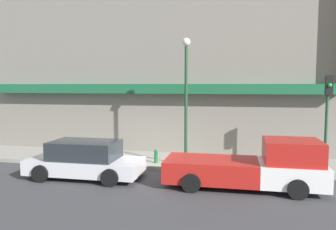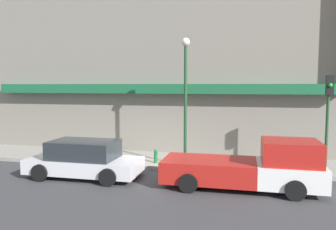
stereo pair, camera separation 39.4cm
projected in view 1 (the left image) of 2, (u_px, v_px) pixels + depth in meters
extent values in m
plane|color=#38383A|center=(138.00, 169.00, 14.76)|extent=(80.00, 80.00, 0.00)
cube|color=gray|center=(147.00, 160.00, 16.27)|extent=(36.00, 3.12, 0.18)
cube|color=gray|center=(161.00, 68.00, 18.84)|extent=(19.80, 3.00, 9.52)
cube|color=#195B38|center=(153.00, 89.00, 17.18)|extent=(18.22, 0.60, 0.50)
cube|color=white|center=(291.00, 173.00, 11.81)|extent=(2.30, 1.98, 0.79)
cube|color=#B21E19|center=(292.00, 151.00, 11.74)|extent=(1.96, 1.82, 0.83)
cube|color=#B21E19|center=(211.00, 169.00, 12.38)|extent=(3.45, 1.98, 0.79)
cylinder|color=black|center=(288.00, 174.00, 12.79)|extent=(0.68, 0.22, 0.68)
cylinder|color=black|center=(298.00, 189.00, 10.86)|extent=(0.68, 0.22, 0.68)
cylinder|color=black|center=(197.00, 169.00, 13.50)|extent=(0.68, 0.22, 0.68)
cylinder|color=black|center=(191.00, 183.00, 11.57)|extent=(0.68, 0.22, 0.68)
cube|color=silver|center=(85.00, 166.00, 13.41)|extent=(4.65, 1.87, 0.59)
cube|color=#23282D|center=(85.00, 150.00, 13.35)|extent=(2.69, 1.68, 0.73)
cylinder|color=black|center=(126.00, 166.00, 14.05)|extent=(0.68, 0.22, 0.68)
cylinder|color=black|center=(110.00, 178.00, 12.23)|extent=(0.68, 0.22, 0.68)
cylinder|color=black|center=(65.00, 163.00, 14.63)|extent=(0.68, 0.22, 0.68)
cylinder|color=black|center=(41.00, 174.00, 12.80)|extent=(0.68, 0.22, 0.68)
cylinder|color=#196633|center=(156.00, 158.00, 15.23)|extent=(0.17, 0.17, 0.50)
sphere|color=#196633|center=(156.00, 151.00, 15.20)|extent=(0.16, 0.16, 0.16)
cylinder|color=#1E4728|center=(186.00, 107.00, 14.46)|extent=(0.14, 0.14, 5.30)
sphere|color=silver|center=(186.00, 42.00, 14.20)|extent=(0.36, 0.36, 0.36)
cylinder|color=#1E4728|center=(326.00, 124.00, 13.70)|extent=(0.12, 0.12, 4.01)
cube|color=black|center=(329.00, 85.00, 13.40)|extent=(0.28, 0.20, 0.80)
sphere|color=green|center=(330.00, 85.00, 13.28)|extent=(0.16, 0.16, 0.16)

